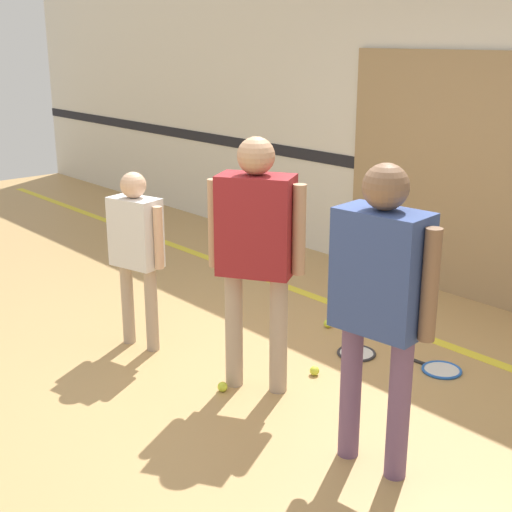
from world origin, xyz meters
name	(u,v)px	position (x,y,z in m)	size (l,w,h in m)	color
ground_plane	(260,387)	(0.00, 0.00, 0.00)	(16.00, 16.00, 0.00)	tan
wall_back	(493,116)	(0.00, 2.57, 1.60)	(16.00, 0.07, 3.20)	silver
wall_panel	(493,183)	(0.10, 2.51, 1.06)	(3.00, 0.05, 2.12)	#9E7F56
floor_stripe	(401,328)	(0.00, 1.50, 0.00)	(14.40, 0.10, 0.01)	yellow
person_instructor	(256,239)	(-0.02, -0.01, 1.02)	(0.55, 0.46, 1.65)	tan
person_student_left	(136,241)	(-1.09, -0.23, 0.82)	(0.49, 0.29, 1.32)	tan
person_student_right	(380,288)	(1.06, -0.14, 1.02)	(0.62, 0.30, 1.65)	#6B4C70
racket_spare_on_floor	(356,354)	(0.09, 0.85, 0.01)	(0.38, 0.54, 0.03)	#28282D
racket_second_spare	(439,369)	(0.63, 1.10, 0.01)	(0.53, 0.30, 0.03)	blue
tennis_ball_near_instructor	(223,387)	(-0.12, -0.22, 0.03)	(0.07, 0.07, 0.07)	#CCE038
tennis_ball_by_spare_racket	(347,338)	(-0.10, 0.98, 0.03)	(0.07, 0.07, 0.07)	#CCE038
tennis_ball_stray_left	(328,324)	(-0.40, 1.08, 0.03)	(0.07, 0.07, 0.07)	#CCE038
tennis_ball_stray_right	(314,371)	(0.11, 0.40, 0.03)	(0.07, 0.07, 0.07)	#CCE038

